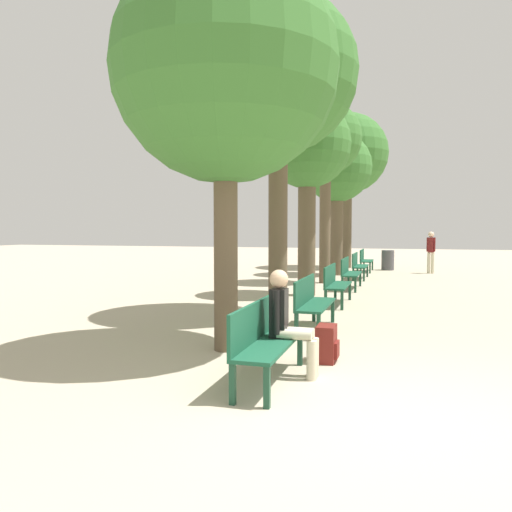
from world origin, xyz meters
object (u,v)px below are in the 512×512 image
Objects in this scene: tree_row_1 at (278,76)px; backpack at (327,344)px; bench_row_4 at (358,264)px; bench_row_2 at (335,282)px; tree_row_4 at (337,170)px; trash_bin at (388,260)px; bench_row_5 at (365,259)px; person_seated at (288,320)px; tree_row_0 at (225,71)px; bench_row_3 at (349,271)px; bench_row_1 at (311,299)px; tree_row_5 at (348,154)px; bench_row_0 at (263,336)px; tree_row_3 at (326,142)px; tree_row_2 at (307,149)px; pedestrian_near at (431,249)px.

backpack is at bearing -65.72° from tree_row_1.
bench_row_2 is at bearing -90.00° from bench_row_4.
trash_bin is at bearing 57.86° from tree_row_4.
bench_row_5 is 14.90m from person_seated.
tree_row_0 is at bearing -96.81° from trash_bin.
tree_row_0 is (-0.91, -7.83, 3.41)m from bench_row_3.
backpack is (0.57, -1.97, -0.29)m from bench_row_1.
tree_row_5 is at bearing 93.73° from bench_row_1.
tree_row_4 reaches higher than bench_row_2.
tree_row_5 reaches higher than tree_row_1.
tree_row_0 is (-0.91, -1.75, 3.41)m from bench_row_1.
tree_row_4 reaches higher than bench_row_0.
tree_row_2 is at bearing -90.00° from tree_row_3.
backpack is at bearing -84.71° from tree_row_5.
bench_row_0 is 2.01× the size of trash_bin.
bench_row_1 is at bearing -83.07° from tree_row_3.
backpack is at bearing -85.97° from bench_row_3.
tree_row_5 is (-0.91, 10.94, 4.48)m from bench_row_2.
pedestrian_near is (2.53, 6.01, 0.41)m from bench_row_3.
bench_row_0 is 3.75m from tree_row_0.
tree_row_5 is (-0.91, 7.90, 4.48)m from bench_row_3.
pedestrian_near is at bearing 76.05° from tree_row_0.
tree_row_1 is 3.91× the size of pedestrian_near.
pedestrian_near reaches higher than trash_bin.
tree_row_1 is at bearing -90.00° from tree_row_3.
bench_row_4 is at bearing 90.00° from bench_row_1.
bench_row_1 is 10.96m from tree_row_4.
backpack is at bearing 66.16° from person_seated.
tree_row_5 is 4.98m from trash_bin.
bench_row_2 is 6.03m from tree_row_3.
tree_row_2 is 9.67m from tree_row_5.
tree_row_3 is 1.08× the size of tree_row_4.
tree_row_1 is 5.76m from backpack.
tree_row_5 is (-0.91, 1.82, 4.48)m from bench_row_5.
tree_row_5 is at bearing 151.26° from pedestrian_near.
bench_row_1 is 0.26× the size of tree_row_1.
trash_bin is (1.79, 8.84, -3.36)m from tree_row_2.
bench_row_5 is 0.32× the size of tree_row_4.
tree_row_0 is at bearing -117.51° from bench_row_1.
tree_row_0 is 3.59m from person_seated.
trash_bin is (1.79, 14.97, -3.51)m from tree_row_0.
tree_row_2 is at bearing -96.68° from bench_row_5.
bench_row_3 is 0.32× the size of tree_row_4.
bench_row_1 is at bearing -90.00° from bench_row_4.
backpack is (0.57, -11.09, -0.29)m from bench_row_4.
bench_row_3 is 0.25× the size of tree_row_5.
bench_row_0 is at bearing -86.12° from tree_row_4.
tree_row_5 reaches higher than bench_row_1.
tree_row_2 is 3.10× the size of pedestrian_near.
person_seated is (1.14, -13.12, -3.26)m from tree_row_4.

